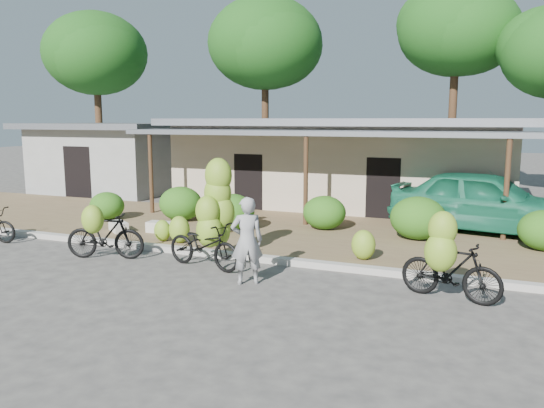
# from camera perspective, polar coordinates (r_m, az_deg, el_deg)

# --- Properties ---
(ground) EXTENTS (100.00, 100.00, 0.00)m
(ground) POSITION_cam_1_polar(r_m,az_deg,el_deg) (10.96, -6.71, -8.59)
(ground) COLOR #3F3C3A
(ground) RESTS_ON ground
(sidewalk) EXTENTS (60.00, 6.00, 0.12)m
(sidewalk) POSITION_cam_1_polar(r_m,az_deg,el_deg) (15.36, 2.29, -3.16)
(sidewalk) COLOR olive
(sidewalk) RESTS_ON ground
(curb) EXTENTS (60.00, 0.25, 0.15)m
(curb) POSITION_cam_1_polar(r_m,az_deg,el_deg) (12.65, -2.34, -5.76)
(curb) COLOR #A8A399
(curb) RESTS_ON ground
(shop_main) EXTENTS (13.00, 8.50, 3.35)m
(shop_main) POSITION_cam_1_polar(r_m,az_deg,el_deg) (20.75, 7.90, 4.59)
(shop_main) COLOR #BEA88F
(shop_main) RESTS_ON ground
(shop_grey) EXTENTS (7.00, 6.00, 3.15)m
(shop_grey) POSITION_cam_1_polar(r_m,az_deg,el_deg) (25.81, -16.55, 4.93)
(shop_grey) COLOR gray
(shop_grey) RESTS_ON ground
(tree_back_left) EXTENTS (5.27, 5.16, 8.66)m
(tree_back_left) POSITION_cam_1_polar(r_m,az_deg,el_deg) (29.30, -18.60, 15.23)
(tree_back_left) COLOR #43281B
(tree_back_left) RESTS_ON ground
(tree_far_center) EXTENTS (5.77, 5.70, 9.34)m
(tree_far_center) POSITION_cam_1_polar(r_m,az_deg,el_deg) (27.71, -1.03, 17.05)
(tree_far_center) COLOR #43281B
(tree_far_center) RESTS_ON ground
(tree_center_right) EXTENTS (5.28, 5.17, 9.33)m
(tree_center_right) POSITION_cam_1_polar(r_m,az_deg,el_deg) (26.12, 18.86, 17.52)
(tree_center_right) COLOR #43281B
(tree_center_right) RESTS_ON ground
(hedge_0) EXTENTS (1.14, 1.02, 0.89)m
(hedge_0) POSITION_cam_1_polar(r_m,az_deg,el_deg) (17.92, -17.33, -0.17)
(hedge_0) COLOR #1A5814
(hedge_0) RESTS_ON sidewalk
(hedge_1) EXTENTS (1.40, 1.26, 1.09)m
(hedge_1) POSITION_cam_1_polar(r_m,az_deg,el_deg) (17.13, -9.79, 0.04)
(hedge_1) COLOR #1A5814
(hedge_1) RESTS_ON sidewalk
(hedge_2) EXTENTS (1.35, 1.22, 1.05)m
(hedge_2) POSITION_cam_1_polar(r_m,az_deg,el_deg) (15.52, -4.32, -0.85)
(hedge_2) COLOR #1A5814
(hedge_2) RESTS_ON sidewalk
(hedge_3) EXTENTS (1.27, 1.14, 0.99)m
(hedge_3) POSITION_cam_1_polar(r_m,az_deg,el_deg) (15.62, 5.66, -0.92)
(hedge_3) COLOR #1A5814
(hedge_3) RESTS_ON sidewalk
(hedge_4) EXTENTS (1.49, 1.34, 1.16)m
(hedge_4) POSITION_cam_1_polar(r_m,az_deg,el_deg) (14.75, 15.43, -1.47)
(hedge_4) COLOR #1A5814
(hedge_4) RESTS_ON sidewalk
(bike_left) EXTENTS (1.98, 1.38, 1.42)m
(bike_left) POSITION_cam_1_polar(r_m,az_deg,el_deg) (13.23, -17.64, -3.05)
(bike_left) COLOR black
(bike_left) RESTS_ON ground
(bike_center) EXTENTS (2.11, 1.38, 2.45)m
(bike_center) POSITION_cam_1_polar(r_m,az_deg,el_deg) (12.12, -6.68, -2.32)
(bike_center) COLOR black
(bike_center) RESTS_ON ground
(bike_right) EXTENTS (1.96, 1.35, 1.76)m
(bike_right) POSITION_cam_1_polar(r_m,az_deg,el_deg) (10.23, 18.49, -6.18)
(bike_right) COLOR black
(bike_right) RESTS_ON ground
(loose_banana_a) EXTENTS (0.46, 0.39, 0.57)m
(loose_banana_a) POSITION_cam_1_polar(r_m,az_deg,el_deg) (14.34, -11.71, -2.81)
(loose_banana_a) COLOR #7EA92A
(loose_banana_a) RESTS_ON sidewalk
(loose_banana_b) EXTENTS (0.57, 0.48, 0.71)m
(loose_banana_b) POSITION_cam_1_polar(r_m,az_deg,el_deg) (14.06, -9.93, -2.71)
(loose_banana_b) COLOR #7EA92A
(loose_banana_b) RESTS_ON sidewalk
(loose_banana_c) EXTENTS (0.56, 0.47, 0.69)m
(loose_banana_c) POSITION_cam_1_polar(r_m,az_deg,el_deg) (12.38, 9.81, -4.35)
(loose_banana_c) COLOR #7EA92A
(loose_banana_c) RESTS_ON sidewalk
(sack_near) EXTENTS (0.87, 0.45, 0.30)m
(sack_near) POSITION_cam_1_polar(r_m,az_deg,el_deg) (15.50, -11.75, -2.45)
(sack_near) COLOR beige
(sack_near) RESTS_ON sidewalk
(sack_far) EXTENTS (0.83, 0.75, 0.28)m
(sack_far) POSITION_cam_1_polar(r_m,az_deg,el_deg) (15.93, -16.18, -2.35)
(sack_far) COLOR beige
(sack_far) RESTS_ON sidewalk
(vendor) EXTENTS (0.78, 0.71, 1.79)m
(vendor) POSITION_cam_1_polar(r_m,az_deg,el_deg) (10.72, -2.71, -3.97)
(vendor) COLOR gray
(vendor) RESTS_ON ground
(bystander) EXTENTS (0.92, 0.77, 1.70)m
(bystander) POSITION_cam_1_polar(r_m,az_deg,el_deg) (15.27, -5.80, 0.20)
(bystander) COLOR silver
(bystander) RESTS_ON sidewalk
(teal_van) EXTENTS (5.51, 2.98, 1.78)m
(teal_van) POSITION_cam_1_polar(r_m,az_deg,el_deg) (16.29, 21.87, 0.29)
(teal_van) COLOR #176A4A
(teal_van) RESTS_ON sidewalk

